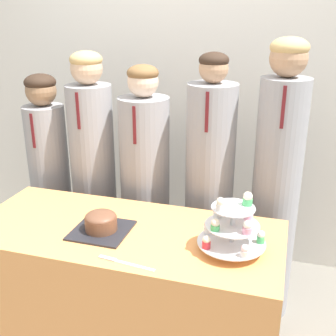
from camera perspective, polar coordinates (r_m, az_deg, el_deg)
The scene contains 10 objects.
wall_back at distance 3.07m, azimuth 2.62°, elevation 12.20°, with size 9.00×0.06×2.70m.
table at distance 2.35m, azimuth -5.55°, elevation -16.58°, with size 1.57×0.67×0.77m.
round_cake at distance 2.11m, azimuth -9.07°, elevation -7.31°, with size 0.27×0.27×0.11m.
cake_knife at distance 1.90m, azimuth -6.92°, elevation -12.40°, with size 0.27×0.05×0.01m.
cupcake_stand at distance 1.93m, azimuth 8.66°, elevation -7.81°, with size 0.31×0.31×0.28m.
student_0 at distance 2.99m, azimuth -15.62°, elevation -1.81°, with size 0.27×0.27×1.43m.
student_1 at distance 2.81m, azimuth -10.01°, elevation -1.41°, with size 0.28×0.29×1.58m.
student_2 at distance 2.69m, azimuth -3.10°, elevation -3.20°, with size 0.31×0.31×1.51m.
student_3 at distance 2.58m, azimuth 5.57°, elevation -3.45°, with size 0.29×0.29×1.59m.
student_4 at distance 2.51m, azimuth 14.37°, elevation -3.00°, with size 0.27×0.28×1.68m.
Camera 1 is at (0.74, -1.38, 1.80)m, focal length 45.00 mm.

